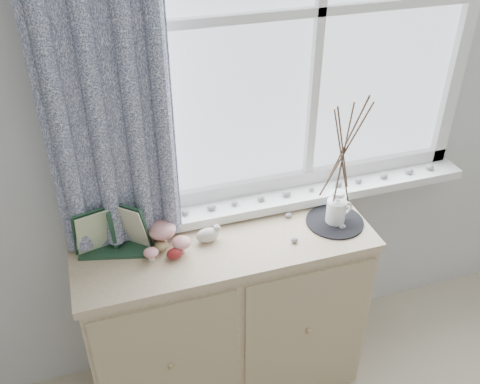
% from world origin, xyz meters
% --- Properties ---
extents(sideboard, '(1.20, 0.45, 0.85)m').
position_xyz_m(sideboard, '(-0.15, 1.75, 0.43)').
color(sideboard, beige).
rests_on(sideboard, ground).
extents(botanical_book, '(0.33, 0.20, 0.22)m').
position_xyz_m(botanical_book, '(-0.57, 1.79, 0.96)').
color(botanical_book, '#1E3E2A').
rests_on(botanical_book, sideboard).
extents(toadstool_cluster, '(0.19, 0.16, 0.10)m').
position_xyz_m(toadstool_cluster, '(-0.38, 1.77, 0.91)').
color(toadstool_cluster, silver).
rests_on(toadstool_cluster, sideboard).
extents(wooden_eggs, '(0.13, 0.17, 0.06)m').
position_xyz_m(wooden_eggs, '(-0.40, 1.77, 0.88)').
color(wooden_eggs, tan).
rests_on(wooden_eggs, sideboard).
extents(songbird_figurine, '(0.13, 0.07, 0.07)m').
position_xyz_m(songbird_figurine, '(-0.21, 1.77, 0.88)').
color(songbird_figurine, silver).
rests_on(songbird_figurine, sideboard).
extents(crocheted_doily, '(0.24, 0.24, 0.01)m').
position_xyz_m(crocheted_doily, '(0.32, 1.72, 0.85)').
color(crocheted_doily, black).
rests_on(crocheted_doily, sideboard).
extents(twig_pitcher, '(0.26, 0.26, 0.61)m').
position_xyz_m(twig_pitcher, '(0.32, 1.72, 1.20)').
color(twig_pitcher, white).
rests_on(twig_pitcher, crocheted_doily).
extents(sideboard_pebbles, '(0.33, 0.23, 0.02)m').
position_xyz_m(sideboard_pebbles, '(0.15, 1.75, 0.86)').
color(sideboard_pebbles, gray).
rests_on(sideboard_pebbles, sideboard).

